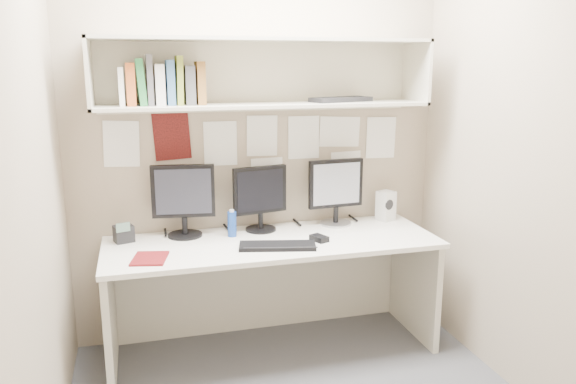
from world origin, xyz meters
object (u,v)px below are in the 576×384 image
object	(u,v)px
monitor_left	(183,197)
speaker	(386,206)
desk	(273,295)
monitor_right	(336,189)
monitor_center	(260,195)
maroon_notebook	(150,258)
keyboard	(277,246)
desk_phone	(124,234)

from	to	relation	value
monitor_left	speaker	world-z (taller)	monitor_left
desk	monitor_right	bearing A→B (deg)	24.35
desk	monitor_center	bearing A→B (deg)	96.56
desk	maroon_notebook	world-z (taller)	maroon_notebook
keyboard	speaker	bearing A→B (deg)	36.93
monitor_left	desk_phone	size ratio (longest dim) A/B	3.40
monitor_center	monitor_right	size ratio (longest dim) A/B	0.95
desk_phone	keyboard	bearing A→B (deg)	-39.35
monitor_left	desk_phone	distance (m)	0.41
speaker	monitor_center	bearing A→B (deg)	158.72
monitor_center	monitor_right	world-z (taller)	monitor_right
monitor_center	maroon_notebook	size ratio (longest dim) A/B	1.89
desk	maroon_notebook	distance (m)	0.84
desk	maroon_notebook	xyz separation A→B (m)	(-0.73, -0.17, 0.37)
maroon_notebook	desk	bearing A→B (deg)	25.71
monitor_left	monitor_right	world-z (taller)	monitor_left
monitor_right	desk_phone	xyz separation A→B (m)	(-1.35, -0.03, -0.19)
monitor_left	keyboard	xyz separation A→B (m)	(0.50, -0.38, -0.23)
monitor_center	desk_phone	size ratio (longest dim) A/B	3.14
keyboard	maroon_notebook	size ratio (longest dim) A/B	2.02
keyboard	monitor_left	bearing A→B (deg)	156.00
keyboard	monitor_center	bearing A→B (deg)	105.81
monitor_center	maroon_notebook	xyz separation A→B (m)	(-0.70, -0.39, -0.22)
desk	speaker	distance (m)	0.99
speaker	monitor_left	bearing A→B (deg)	158.68
speaker	desk	bearing A→B (deg)	173.21
monitor_left	maroon_notebook	distance (m)	0.51
monitor_left	monitor_right	xyz separation A→B (m)	(0.99, 0.00, -0.01)
speaker	desk_phone	distance (m)	1.72
monitor_center	keyboard	world-z (taller)	monitor_center
monitor_center	desk_phone	distance (m)	0.86
monitor_center	maroon_notebook	distance (m)	0.83
desk	monitor_left	world-z (taller)	monitor_left
keyboard	maroon_notebook	bearing A→B (deg)	-165.92
monitor_center	speaker	size ratio (longest dim) A/B	2.05
monitor_left	keyboard	world-z (taller)	monitor_left
monitor_center	desk	bearing A→B (deg)	-94.46
keyboard	desk_phone	distance (m)	0.93
monitor_right	keyboard	distance (m)	0.66
desk	keyboard	distance (m)	0.41
monitor_center	desk_phone	xyz separation A→B (m)	(-0.84, -0.03, -0.18)
monitor_left	desk_phone	bearing A→B (deg)	-167.81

